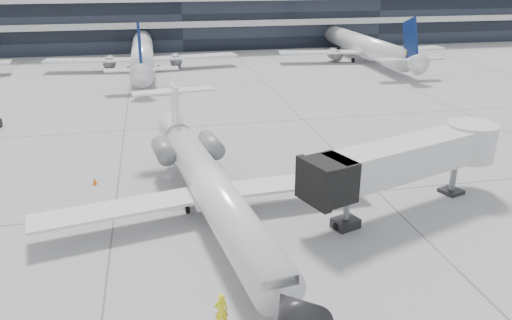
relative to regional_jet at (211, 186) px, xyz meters
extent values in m
plane|color=#959598|center=(3.24, 1.51, -2.35)|extent=(220.00, 220.00, 0.00)
cube|color=black|center=(3.24, 83.51, 2.65)|extent=(170.00, 22.00, 10.00)
cylinder|color=silver|center=(0.12, -0.86, -0.07)|extent=(5.87, 23.94, 2.68)
cone|color=black|center=(1.91, -14.02, -0.07)|extent=(3.03, 3.11, 2.68)
cone|color=silver|center=(-1.71, 12.50, 0.22)|extent=(2.95, 3.49, 2.54)
cube|color=silver|center=(-6.40, -0.75, -0.77)|extent=(11.20, 4.75, 0.22)
cube|color=silver|center=(6.37, 1.00, -0.77)|extent=(11.05, 3.29, 0.22)
cylinder|color=slate|center=(-2.95, 6.93, 0.32)|extent=(1.93, 3.54, 1.49)
cylinder|color=slate|center=(0.98, 7.47, 0.32)|extent=(1.93, 3.54, 1.49)
cube|color=silver|center=(-1.63, 11.91, 2.31)|extent=(0.62, 2.59, 4.46)
cube|color=silver|center=(-1.68, 12.31, 3.89)|extent=(7.29, 2.54, 0.16)
cylinder|color=black|center=(1.39, -10.19, -2.08)|extent=(0.25, 0.57, 0.56)
cylinder|color=black|center=(-1.62, 0.91, -2.04)|extent=(0.32, 0.66, 0.63)
cylinder|color=black|center=(1.32, 1.31, -2.04)|extent=(0.32, 0.66, 0.63)
cube|color=#B8BBBD|center=(13.52, -1.77, 1.66)|extent=(13.19, 6.77, 2.42)
cube|color=black|center=(7.18, -3.98, 1.56)|extent=(3.27, 3.62, 2.61)
cylinder|color=slate|center=(8.68, -3.46, -1.05)|extent=(0.41, 0.41, 2.61)
cube|color=black|center=(8.68, -3.46, -2.03)|extent=(2.02, 1.79, 0.65)
cylinder|color=slate|center=(18.80, 0.08, -0.95)|extent=(0.47, 0.47, 2.80)
cylinder|color=#B8BBBD|center=(20.12, 0.54, 1.66)|extent=(3.73, 3.73, 2.80)
imported|color=yellow|center=(-0.95, -11.65, -1.39)|extent=(0.77, 0.57, 1.93)
cone|color=orange|center=(-8.59, 7.43, -2.06)|extent=(0.38, 0.38, 0.59)
cube|color=orange|center=(-8.59, 7.43, -2.34)|extent=(0.44, 0.44, 0.03)
cylinder|color=black|center=(-20.12, 25.65, -2.16)|extent=(0.26, 0.42, 0.39)
camera|label=1|loc=(-3.35, -31.41, 14.21)|focal=35.00mm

